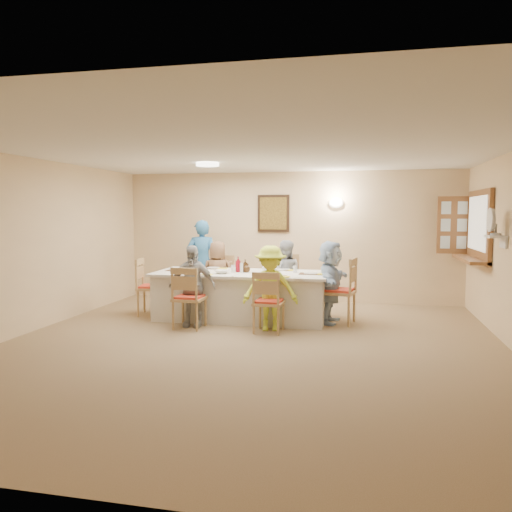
% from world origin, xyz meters
% --- Properties ---
extents(ground, '(7.00, 7.00, 0.00)m').
position_xyz_m(ground, '(0.00, 0.00, 0.00)').
color(ground, olive).
extents(room_walls, '(7.00, 7.00, 7.00)m').
position_xyz_m(room_walls, '(0.00, 0.00, 1.51)').
color(room_walls, beige).
rests_on(room_walls, ground).
extents(wall_picture, '(0.62, 0.05, 0.72)m').
position_xyz_m(wall_picture, '(-0.30, 3.46, 1.70)').
color(wall_picture, black).
rests_on(wall_picture, room_walls).
extents(wall_sconce, '(0.26, 0.09, 0.18)m').
position_xyz_m(wall_sconce, '(0.90, 3.44, 1.90)').
color(wall_sconce, white).
rests_on(wall_sconce, room_walls).
extents(ceiling_light, '(0.36, 0.36, 0.05)m').
position_xyz_m(ceiling_light, '(-1.00, 1.50, 2.47)').
color(ceiling_light, white).
rests_on(ceiling_light, room_walls).
extents(serving_hatch, '(0.06, 1.50, 1.15)m').
position_xyz_m(serving_hatch, '(3.21, 2.40, 1.50)').
color(serving_hatch, brown).
rests_on(serving_hatch, room_walls).
extents(hatch_sill, '(0.30, 1.50, 0.05)m').
position_xyz_m(hatch_sill, '(3.09, 2.40, 0.97)').
color(hatch_sill, brown).
rests_on(hatch_sill, room_walls).
extents(shutter_door, '(0.55, 0.04, 1.00)m').
position_xyz_m(shutter_door, '(2.95, 3.16, 1.50)').
color(shutter_door, brown).
rests_on(shutter_door, room_walls).
extents(fan_shelf, '(0.22, 0.36, 0.03)m').
position_xyz_m(fan_shelf, '(3.13, 1.05, 1.40)').
color(fan_shelf, white).
rests_on(fan_shelf, room_walls).
extents(desk_fan, '(0.30, 0.30, 0.28)m').
position_xyz_m(desk_fan, '(3.10, 1.05, 1.55)').
color(desk_fan, '#A5A5A8').
rests_on(desk_fan, fan_shelf).
extents(dining_table, '(2.79, 1.18, 0.76)m').
position_xyz_m(dining_table, '(-0.50, 1.66, 0.38)').
color(dining_table, silver).
rests_on(dining_table, ground).
extents(chair_back_left, '(0.49, 0.49, 0.95)m').
position_xyz_m(chair_back_left, '(-1.10, 2.46, 0.48)').
color(chair_back_left, tan).
rests_on(chair_back_left, ground).
extents(chair_back_right, '(0.50, 0.50, 0.99)m').
position_xyz_m(chair_back_right, '(0.10, 2.46, 0.50)').
color(chair_back_right, tan).
rests_on(chair_back_right, ground).
extents(chair_front_left, '(0.46, 0.46, 0.93)m').
position_xyz_m(chair_front_left, '(-1.10, 0.86, 0.47)').
color(chair_front_left, tan).
rests_on(chair_front_left, ground).
extents(chair_front_right, '(0.45, 0.45, 0.90)m').
position_xyz_m(chair_front_right, '(0.10, 0.86, 0.45)').
color(chair_front_right, tan).
rests_on(chair_front_right, ground).
extents(chair_left_end, '(0.53, 0.53, 0.96)m').
position_xyz_m(chair_left_end, '(-2.05, 1.66, 0.48)').
color(chair_left_end, tan).
rests_on(chair_left_end, ground).
extents(chair_right_end, '(0.58, 0.58, 1.03)m').
position_xyz_m(chair_right_end, '(1.05, 1.66, 0.52)').
color(chair_right_end, tan).
rests_on(chair_right_end, ground).
extents(diner_back_left, '(0.68, 0.51, 1.22)m').
position_xyz_m(diner_back_left, '(-1.10, 2.34, 0.61)').
color(diner_back_left, brown).
rests_on(diner_back_left, ground).
extents(diner_back_right, '(0.67, 0.56, 1.25)m').
position_xyz_m(diner_back_right, '(0.10, 2.34, 0.62)').
color(diner_back_right, '#AFB1BB').
rests_on(diner_back_right, ground).
extents(diner_front_left, '(0.74, 0.35, 1.23)m').
position_xyz_m(diner_front_left, '(-1.10, 0.98, 0.62)').
color(diner_front_left, '#A9A9A9').
rests_on(diner_front_left, ground).
extents(diner_front_right, '(0.96, 0.73, 1.24)m').
position_xyz_m(diner_front_right, '(0.10, 0.98, 0.62)').
color(diner_front_right, '#E4FB3F').
rests_on(diner_front_right, ground).
extents(diner_right_end, '(1.27, 0.64, 1.29)m').
position_xyz_m(diner_right_end, '(0.92, 1.66, 0.64)').
color(diner_right_end, '#B8D4F3').
rests_on(diner_right_end, ground).
extents(caregiver, '(0.75, 0.64, 1.58)m').
position_xyz_m(caregiver, '(-1.55, 2.81, 0.79)').
color(caregiver, teal).
rests_on(caregiver, ground).
extents(placemat_fl, '(0.35, 0.26, 0.01)m').
position_xyz_m(placemat_fl, '(-1.10, 1.24, 0.76)').
color(placemat_fl, '#472B19').
rests_on(placemat_fl, dining_table).
extents(plate_fl, '(0.25, 0.25, 0.02)m').
position_xyz_m(plate_fl, '(-1.10, 1.24, 0.77)').
color(plate_fl, white).
rests_on(plate_fl, dining_table).
extents(napkin_fl, '(0.14, 0.14, 0.01)m').
position_xyz_m(napkin_fl, '(-0.92, 1.19, 0.77)').
color(napkin_fl, yellow).
rests_on(napkin_fl, dining_table).
extents(placemat_fr, '(0.38, 0.28, 0.01)m').
position_xyz_m(placemat_fr, '(0.10, 1.24, 0.76)').
color(placemat_fr, '#472B19').
rests_on(placemat_fr, dining_table).
extents(plate_fr, '(0.23, 0.23, 0.01)m').
position_xyz_m(plate_fr, '(0.10, 1.24, 0.77)').
color(plate_fr, white).
rests_on(plate_fr, dining_table).
extents(napkin_fr, '(0.14, 0.14, 0.01)m').
position_xyz_m(napkin_fr, '(0.28, 1.19, 0.77)').
color(napkin_fr, yellow).
rests_on(napkin_fr, dining_table).
extents(placemat_bl, '(0.37, 0.27, 0.01)m').
position_xyz_m(placemat_bl, '(-1.10, 2.08, 0.76)').
color(placemat_bl, '#472B19').
rests_on(placemat_bl, dining_table).
extents(plate_bl, '(0.22, 0.22, 0.01)m').
position_xyz_m(plate_bl, '(-1.10, 2.08, 0.77)').
color(plate_bl, white).
rests_on(plate_bl, dining_table).
extents(napkin_bl, '(0.14, 0.14, 0.01)m').
position_xyz_m(napkin_bl, '(-0.92, 2.03, 0.77)').
color(napkin_bl, yellow).
rests_on(napkin_bl, dining_table).
extents(placemat_br, '(0.34, 0.25, 0.01)m').
position_xyz_m(placemat_br, '(0.10, 2.08, 0.76)').
color(placemat_br, '#472B19').
rests_on(placemat_br, dining_table).
extents(plate_br, '(0.26, 0.26, 0.02)m').
position_xyz_m(plate_br, '(0.10, 2.08, 0.77)').
color(plate_br, white).
rests_on(plate_br, dining_table).
extents(napkin_br, '(0.14, 0.14, 0.01)m').
position_xyz_m(napkin_br, '(0.28, 2.03, 0.77)').
color(napkin_br, yellow).
rests_on(napkin_br, dining_table).
extents(placemat_le, '(0.33, 0.25, 0.01)m').
position_xyz_m(placemat_le, '(-1.60, 1.66, 0.76)').
color(placemat_le, '#472B19').
rests_on(placemat_le, dining_table).
extents(plate_le, '(0.25, 0.25, 0.02)m').
position_xyz_m(plate_le, '(-1.60, 1.66, 0.77)').
color(plate_le, white).
rests_on(plate_le, dining_table).
extents(napkin_le, '(0.14, 0.14, 0.01)m').
position_xyz_m(napkin_le, '(-1.42, 1.61, 0.77)').
color(napkin_le, yellow).
rests_on(napkin_le, dining_table).
extents(placemat_re, '(0.36, 0.27, 0.01)m').
position_xyz_m(placemat_re, '(0.62, 1.66, 0.76)').
color(placemat_re, '#472B19').
rests_on(placemat_re, dining_table).
extents(plate_re, '(0.23, 0.23, 0.01)m').
position_xyz_m(plate_re, '(0.62, 1.66, 0.77)').
color(plate_re, white).
rests_on(plate_re, dining_table).
extents(napkin_re, '(0.14, 0.14, 0.01)m').
position_xyz_m(napkin_re, '(0.80, 1.61, 0.77)').
color(napkin_re, yellow).
rests_on(napkin_re, dining_table).
extents(teacup_a, '(0.11, 0.11, 0.08)m').
position_xyz_m(teacup_a, '(-1.26, 1.35, 0.80)').
color(teacup_a, white).
rests_on(teacup_a, dining_table).
extents(teacup_b, '(0.15, 0.15, 0.08)m').
position_xyz_m(teacup_b, '(-0.12, 2.20, 0.80)').
color(teacup_b, white).
rests_on(teacup_b, dining_table).
extents(bowl_a, '(0.26, 0.26, 0.06)m').
position_xyz_m(bowl_a, '(-0.76, 1.43, 0.79)').
color(bowl_a, white).
rests_on(bowl_a, dining_table).
extents(bowl_b, '(0.24, 0.24, 0.06)m').
position_xyz_m(bowl_b, '(-0.11, 1.94, 0.79)').
color(bowl_b, white).
rests_on(bowl_b, dining_table).
extents(condiment_ketchup, '(0.11, 0.11, 0.25)m').
position_xyz_m(condiment_ketchup, '(-0.55, 1.67, 0.89)').
color(condiment_ketchup, maroon).
rests_on(condiment_ketchup, dining_table).
extents(condiment_brown, '(0.16, 0.16, 0.21)m').
position_xyz_m(condiment_brown, '(-0.44, 1.70, 0.86)').
color(condiment_brown, '#3B230F').
rests_on(condiment_brown, dining_table).
extents(condiment_malt, '(0.18, 0.18, 0.16)m').
position_xyz_m(condiment_malt, '(-0.41, 1.67, 0.84)').
color(condiment_malt, '#3B230F').
rests_on(condiment_malt, dining_table).
extents(drinking_glass, '(0.07, 0.07, 0.10)m').
position_xyz_m(drinking_glass, '(-0.65, 1.71, 0.82)').
color(drinking_glass, silver).
rests_on(drinking_glass, dining_table).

